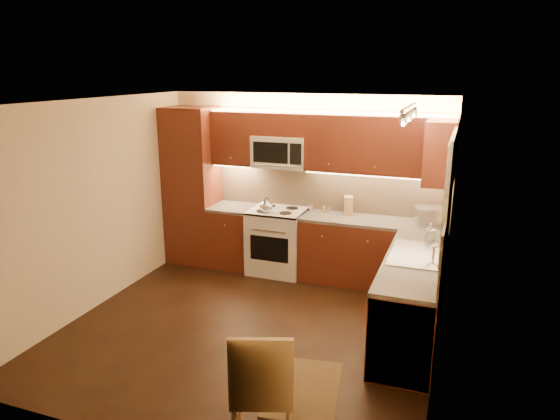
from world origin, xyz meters
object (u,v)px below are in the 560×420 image
at_px(microwave, 281,151).
at_px(dining_chair, 263,387).
at_px(stove, 277,241).
at_px(toaster_oven, 430,216).
at_px(knife_block, 348,205).
at_px(sink, 416,248).
at_px(soap_bottle, 430,232).
at_px(kettle, 266,205).

height_order(microwave, dining_chair, microwave).
distance_m(microwave, dining_chair, 3.88).
relative_size(microwave, dining_chair, 0.73).
height_order(stove, toaster_oven, toaster_oven).
height_order(knife_block, dining_chair, knife_block).
xyz_separation_m(stove, sink, (2.00, -1.12, 0.52)).
bearing_deg(knife_block, soap_bottle, -50.17).
bearing_deg(soap_bottle, kettle, -177.99).
relative_size(stove, knife_block, 3.75).
height_order(kettle, soap_bottle, kettle).
bearing_deg(knife_block, dining_chair, -103.34).
height_order(stove, sink, sink).
height_order(sink, knife_block, knife_block).
xyz_separation_m(knife_block, dining_chair, (0.17, -3.58, -0.50)).
relative_size(kettle, soap_bottle, 1.06).
xyz_separation_m(microwave, toaster_oven, (2.05, -0.05, -0.71)).
bearing_deg(knife_block, kettle, -176.15).
height_order(kettle, dining_chair, kettle).
distance_m(sink, knife_block, 1.69).
bearing_deg(microwave, knife_block, 4.16).
bearing_deg(sink, kettle, 155.71).
xyz_separation_m(stove, knife_block, (0.96, 0.20, 0.56)).
bearing_deg(dining_chair, knife_block, 73.70).
distance_m(stove, dining_chair, 3.56).
bearing_deg(soap_bottle, stove, 176.92).
height_order(kettle, toaster_oven, kettle).
relative_size(stove, dining_chair, 0.88).
bearing_deg(toaster_oven, soap_bottle, -104.38).
distance_m(soap_bottle, dining_chair, 3.01).
distance_m(sink, toaster_oven, 1.22).
bearing_deg(sink, stove, 150.64).
relative_size(sink, kettle, 4.01).
bearing_deg(dining_chair, kettle, 91.97).
xyz_separation_m(microwave, kettle, (-0.10, -0.31, -0.69)).
bearing_deg(toaster_oven, microwave, 159.81).
bearing_deg(soap_bottle, sink, -88.22).
bearing_deg(kettle, knife_block, 26.12).
height_order(microwave, soap_bottle, microwave).
distance_m(microwave, kettle, 0.77).
height_order(kettle, knife_block, knife_block).
distance_m(toaster_oven, knife_block, 1.10).
bearing_deg(knife_block, microwave, 168.03).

